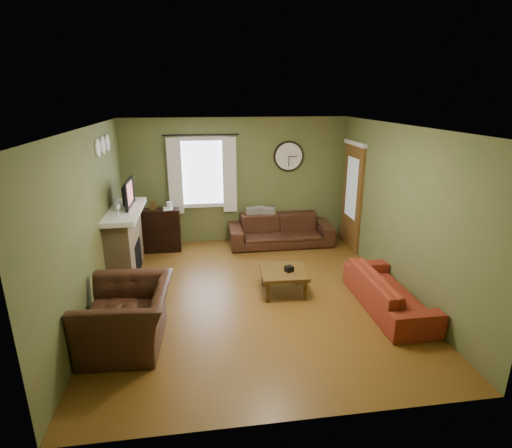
{
  "coord_description": "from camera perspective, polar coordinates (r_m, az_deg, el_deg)",
  "views": [
    {
      "loc": [
        -0.77,
        -5.61,
        3.02
      ],
      "look_at": [
        0.1,
        0.4,
        1.05
      ],
      "focal_mm": 28.0,
      "sensor_mm": 36.0,
      "label": 1
    }
  ],
  "objects": [
    {
      "name": "floor",
      "position": [
        6.42,
        -0.38,
        -10.1
      ],
      "size": [
        4.6,
        5.2,
        0.0
      ],
      "primitive_type": "cube",
      "color": "brown",
      "rests_on": "ground"
    },
    {
      "name": "ceiling",
      "position": [
        5.68,
        -0.44,
        13.73
      ],
      "size": [
        4.6,
        5.2,
        0.0
      ],
      "primitive_type": "cube",
      "color": "white",
      "rests_on": "ground"
    },
    {
      "name": "wall_left",
      "position": [
        6.07,
        -22.46,
        0.1
      ],
      "size": [
        0.0,
        5.2,
        2.6
      ],
      "primitive_type": "cube",
      "color": "#5A6436",
      "rests_on": "ground"
    },
    {
      "name": "wall_right",
      "position": [
        6.62,
        19.73,
        1.84
      ],
      "size": [
        0.0,
        5.2,
        2.6
      ],
      "primitive_type": "cube",
      "color": "#5A6436",
      "rests_on": "ground"
    },
    {
      "name": "wall_back",
      "position": [
        8.43,
        -2.82,
        6.16
      ],
      "size": [
        4.6,
        0.0,
        2.6
      ],
      "primitive_type": "cube",
      "color": "#5A6436",
      "rests_on": "ground"
    },
    {
      "name": "wall_front",
      "position": [
        3.55,
        5.4,
        -11.05
      ],
      "size": [
        4.6,
        0.0,
        2.6
      ],
      "primitive_type": "cube",
      "color": "#5A6436",
      "rests_on": "ground"
    },
    {
      "name": "fireplace",
      "position": [
        7.32,
        -18.2,
        -2.69
      ],
      "size": [
        0.4,
        1.4,
        1.1
      ],
      "primitive_type": "cube",
      "color": "tan",
      "rests_on": "floor"
    },
    {
      "name": "firebox",
      "position": [
        7.38,
        -16.56,
        -4.45
      ],
      "size": [
        0.04,
        0.6,
        0.55
      ],
      "primitive_type": "cube",
      "color": "black",
      "rests_on": "fireplace"
    },
    {
      "name": "mantel",
      "position": [
        7.14,
        -18.42,
        1.76
      ],
      "size": [
        0.58,
        1.6,
        0.08
      ],
      "primitive_type": "cube",
      "color": "white",
      "rests_on": "fireplace"
    },
    {
      "name": "tv",
      "position": [
        7.23,
        -18.23,
        3.72
      ],
      "size": [
        0.08,
        0.6,
        0.35
      ],
      "primitive_type": "imported",
      "rotation": [
        0.0,
        0.0,
        1.57
      ],
      "color": "black",
      "rests_on": "mantel"
    },
    {
      "name": "tv_screen",
      "position": [
        7.2,
        -17.65,
        4.19
      ],
      "size": [
        0.02,
        0.62,
        0.36
      ],
      "primitive_type": "cube",
      "color": "#994C3F",
      "rests_on": "mantel"
    },
    {
      "name": "medallion_left",
      "position": [
        6.64,
        -21.67,
        10.06
      ],
      "size": [
        0.28,
        0.28,
        0.03
      ],
      "primitive_type": "cylinder",
      "color": "white",
      "rests_on": "wall_left"
    },
    {
      "name": "medallion_mid",
      "position": [
        6.97,
        -21.04,
        10.46
      ],
      "size": [
        0.28,
        0.28,
        0.03
      ],
      "primitive_type": "cylinder",
      "color": "white",
      "rests_on": "wall_left"
    },
    {
      "name": "medallion_right",
      "position": [
        7.31,
        -20.47,
        10.82
      ],
      "size": [
        0.28,
        0.28,
        0.03
      ],
      "primitive_type": "cylinder",
      "color": "white",
      "rests_on": "wall_left"
    },
    {
      "name": "window_pane",
      "position": [
        8.33,
        -7.66,
        7.29
      ],
      "size": [
        1.0,
        0.02,
        1.3
      ],
      "primitive_type": null,
      "color": "silver",
      "rests_on": "wall_back"
    },
    {
      "name": "curtain_rod",
      "position": [
        8.13,
        -7.88,
        12.5
      ],
      "size": [
        0.03,
        0.03,
        1.5
      ],
      "primitive_type": "cylinder",
      "color": "black",
      "rests_on": "wall_back"
    },
    {
      "name": "curtain_left",
      "position": [
        8.26,
        -11.48,
        6.64
      ],
      "size": [
        0.28,
        0.04,
        1.55
      ],
      "primitive_type": "cube",
      "color": "white",
      "rests_on": "wall_back"
    },
    {
      "name": "curtain_right",
      "position": [
        8.27,
        -3.8,
        6.97
      ],
      "size": [
        0.28,
        0.04,
        1.55
      ],
      "primitive_type": "cube",
      "color": "white",
      "rests_on": "wall_back"
    },
    {
      "name": "wall_clock",
      "position": [
        8.46,
        4.7,
        9.61
      ],
      "size": [
        0.64,
        0.06,
        0.64
      ],
      "primitive_type": null,
      "color": "white",
      "rests_on": "wall_back"
    },
    {
      "name": "door",
      "position": [
        8.29,
        13.57,
        3.71
      ],
      "size": [
        0.05,
        0.9,
        2.1
      ],
      "primitive_type": "cube",
      "color": "brown",
      "rests_on": "floor"
    },
    {
      "name": "bookshelf",
      "position": [
        8.22,
        -13.29,
        -0.88
      ],
      "size": [
        0.73,
        0.31,
        0.87
      ],
      "primitive_type": null,
      "color": "black",
      "rests_on": "floor"
    },
    {
      "name": "book",
      "position": [
        8.03,
        -13.17,
        2.63
      ],
      "size": [
        0.2,
        0.26,
        0.02
      ],
      "primitive_type": "imported",
      "rotation": [
        0.0,
        0.0,
        0.06
      ],
      "color": "#4D3615",
      "rests_on": "bookshelf"
    },
    {
      "name": "sofa_brown",
      "position": [
        8.39,
        3.53,
        -0.89
      ],
      "size": [
        2.15,
        0.84,
        0.63
      ],
      "primitive_type": "imported",
      "color": "#351C12",
      "rests_on": "floor"
    },
    {
      "name": "pillow_left",
      "position": [
        8.55,
        1.42,
        1.16
      ],
      "size": [
        0.41,
        0.27,
        0.4
      ],
      "primitive_type": "cube",
      "rotation": [
        0.0,
        0.0,
        -0.42
      ],
      "color": "gray",
      "rests_on": "sofa_brown"
    },
    {
      "name": "pillow_right",
      "position": [
        8.53,
        -0.13,
        1.13
      ],
      "size": [
        0.41,
        0.18,
        0.4
      ],
      "primitive_type": "cube",
      "rotation": [
        0.0,
        0.0,
        0.15
      ],
      "color": "gray",
      "rests_on": "sofa_brown"
    },
    {
      "name": "sofa_red",
      "position": [
        6.26,
        18.41,
        -9.09
      ],
      "size": [
        0.72,
        1.84,
        0.54
      ],
      "primitive_type": "imported",
      "rotation": [
        0.0,
        0.0,
        1.57
      ],
      "color": "maroon",
      "rests_on": "floor"
    },
    {
      "name": "armchair",
      "position": [
        5.34,
        -17.84,
        -12.46
      ],
      "size": [
        1.11,
        1.25,
        0.78
      ],
      "primitive_type": "imported",
      "rotation": [
        0.0,
        0.0,
        -1.62
      ],
      "color": "#351C12",
      "rests_on": "floor"
    },
    {
      "name": "coffee_table",
      "position": [
        6.43,
        3.9,
        -8.19
      ],
      "size": [
        0.74,
        0.74,
        0.38
      ],
      "primitive_type": null,
      "rotation": [
        0.0,
        0.0,
        -0.04
      ],
      "color": "#4D3615",
      "rests_on": "floor"
    },
    {
      "name": "tissue_box",
      "position": [
        6.32,
        4.74,
        -6.58
      ],
      "size": [
        0.15,
        0.15,
        0.09
      ],
      "primitive_type": "cube",
      "rotation": [
        0.0,
        0.0,
        0.43
      ],
      "color": "black",
      "rests_on": "coffee_table"
    },
    {
      "name": "wine_glass_a",
      "position": [
        6.61,
        -19.09,
        1.65
      ],
      "size": [
        0.07,
        0.07,
        0.19
      ],
      "primitive_type": null,
      "color": "white",
      "rests_on": "mantel"
    },
    {
      "name": "wine_glass_b",
      "position": [
        6.62,
        -19.07,
        1.78
      ],
      "size": [
        0.07,
        0.07,
        0.21
      ],
      "primitive_type": null,
      "color": "white",
      "rests_on": "mantel"
    }
  ]
}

